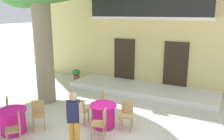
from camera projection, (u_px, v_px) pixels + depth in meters
name	position (u px, v px, depth m)	size (l,w,h in m)	color
ground_plane	(105.00, 131.00, 7.34)	(120.00, 120.00, 0.00)	beige
building_facade	(163.00, 9.00, 12.61)	(13.00, 5.09, 7.50)	#DBC67F
entrance_step_platform	(141.00, 89.00, 10.94)	(6.77, 1.91, 0.25)	silver
cafe_table_near_tree	(103.00, 115.00, 7.56)	(0.86, 0.86, 0.76)	#DB1984
cafe_chair_near_tree_0	(127.00, 113.00, 7.41)	(0.48, 0.48, 0.91)	tan
cafe_chair_near_tree_1	(105.00, 103.00, 8.25)	(0.50, 0.50, 0.91)	tan
cafe_chair_near_tree_2	(81.00, 109.00, 7.66)	(0.47, 0.47, 0.91)	tan
cafe_chair_near_tree_3	(101.00, 122.00, 6.79)	(0.51, 0.51, 0.91)	tan
cafe_table_middle	(13.00, 121.00, 7.17)	(0.86, 0.86, 0.76)	#DB1984
cafe_chair_middle_0	(16.00, 127.00, 6.49)	(0.56, 0.56, 0.91)	tan
cafe_chair_middle_1	(38.00, 113.00, 7.42)	(0.57, 0.57, 0.91)	tan
cafe_chair_middle_2	(11.00, 108.00, 7.80)	(0.57, 0.57, 0.91)	tan
ground_planter_left	(76.00, 75.00, 12.61)	(0.46, 0.46, 0.63)	#995638
pedestrian_near_entrance	(74.00, 119.00, 6.08)	(0.53, 0.37, 1.65)	gold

